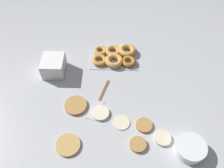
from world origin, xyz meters
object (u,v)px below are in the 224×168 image
object	(u,v)px
pancake_6	(163,138)
spatula	(97,105)
pancake_1	(101,113)
donut_tray	(115,56)
pancake_0	(138,144)
pancake_5	(121,122)
pancake_4	(76,105)
container_stack	(54,66)
pancake_2	(144,125)
batter_bowl	(190,148)
pancake_3	(68,145)

from	to	relation	value
pancake_6	spatula	bearing A→B (deg)	-29.45
pancake_1	donut_tray	distance (m)	0.41
pancake_0	pancake_5	bearing A→B (deg)	-56.92
pancake_0	pancake_4	size ratio (longest dim) A/B	0.68
pancake_4	pancake_6	size ratio (longest dim) A/B	1.45
pancake_5	spatula	distance (m)	0.16
container_stack	spatula	size ratio (longest dim) A/B	0.52
pancake_2	pancake_6	xyz separation A→B (m)	(-0.08, 0.07, 0.00)
pancake_0	batter_bowl	distance (m)	0.24
pancake_3	spatula	size ratio (longest dim) A/B	0.44
batter_bowl	container_stack	xyz separation A→B (m)	(0.70, -0.47, 0.02)
donut_tray	container_stack	xyz separation A→B (m)	(0.35, 0.12, 0.03)
donut_tray	pancake_3	bearing A→B (deg)	69.57
pancake_5	pancake_6	bearing A→B (deg)	157.07
donut_tray	container_stack	world-z (taller)	container_stack
pancake_3	donut_tray	distance (m)	0.62
pancake_4	pancake_6	xyz separation A→B (m)	(-0.44, 0.18, -0.00)
container_stack	spatula	bearing A→B (deg)	138.27
pancake_0	pancake_2	world-z (taller)	pancake_0
pancake_2	container_stack	xyz separation A→B (m)	(0.50, -0.35, 0.04)
pancake_4	donut_tray	world-z (taller)	donut_tray
donut_tray	pancake_4	bearing A→B (deg)	60.29
pancake_1	pancake_4	distance (m)	0.14
pancake_5	container_stack	xyz separation A→B (m)	(0.39, -0.33, 0.04)
pancake_1	container_stack	size ratio (longest dim) A/B	0.65
pancake_4	container_stack	size ratio (longest dim) A/B	0.86
pancake_0	batter_bowl	bearing A→B (deg)	174.66
pancake_3	container_stack	distance (m)	0.48
spatula	donut_tray	bearing A→B (deg)	-176.60
pancake_1	donut_tray	bearing A→B (deg)	-100.01
batter_bowl	container_stack	distance (m)	0.85
pancake_0	pancake_6	distance (m)	0.12
pancake_2	pancake_3	size ratio (longest dim) A/B	0.71
pancake_3	batter_bowl	world-z (taller)	batter_bowl
pancake_4	spatula	bearing A→B (deg)	-176.76
pancake_5	pancake_2	bearing A→B (deg)	172.26
pancake_0	spatula	world-z (taller)	pancake_0
donut_tray	container_stack	size ratio (longest dim) A/B	2.09
pancake_1	pancake_6	distance (m)	0.33
pancake_0	pancake_6	size ratio (longest dim) A/B	0.98
pancake_1	batter_bowl	size ratio (longest dim) A/B	0.64
donut_tray	batter_bowl	bearing A→B (deg)	120.67
pancake_2	pancake_5	size ratio (longest dim) A/B	0.97
batter_bowl	pancake_4	bearing A→B (deg)	-22.80
pancake_1	pancake_4	world-z (taller)	same
pancake_1	donut_tray	world-z (taller)	donut_tray
pancake_4	batter_bowl	bearing A→B (deg)	157.20
pancake_2	pancake_3	world-z (taller)	pancake_2
pancake_4	container_stack	xyz separation A→B (m)	(0.15, -0.24, 0.04)
spatula	pancake_6	bearing A→B (deg)	78.49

